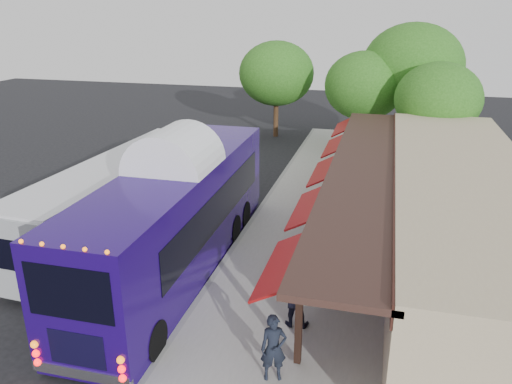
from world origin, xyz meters
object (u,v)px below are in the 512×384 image
Objects in this scene: ped_c at (340,167)px; ped_a at (274,348)px; city_bus at (120,195)px; ped_d at (342,164)px; sign_board at (311,229)px; ped_b at (294,297)px; coach_bus at (178,211)px.

ped_a is at bearing 76.68° from ped_c.
ped_a is 15.97m from ped_c.
city_bus reaches higher than ped_d.
city_bus is 11.78× the size of sign_board.
ped_b is at bearing -26.82° from city_bus.
sign_board is (4.45, 2.79, -1.42)m from coach_bus.
ped_a is 1.06× the size of ped_c.
sign_board is (7.96, 0.74, -0.95)m from city_bus.
ped_b reaches higher than ped_a.
coach_bus is 6.98× the size of ped_b.
coach_bus is 4.10m from city_bus.
ped_b is (0.08, 2.44, 0.03)m from ped_a.
ped_b is 1.10× the size of ped_c.
sign_board is at bearing 8.14° from city_bus.
ped_b is at bearing 89.11° from ped_d.
coach_bus is 5.44m from sign_board.
city_bus is at bearing 120.20° from ped_a.
sign_board is at bearing 86.64° from ped_d.
coach_bus is 1.09× the size of city_bus.
city_bus is 8.05m from sign_board.
ped_c is (0.01, 13.53, -0.09)m from ped_b.
ped_b is 5.48m from sign_board.
city_bus is at bearing -35.51° from ped_b.
city_bus is at bearing 33.64° from ped_c.
city_bus is at bearing -170.55° from sign_board.
coach_bus reaches higher than ped_c.
ped_d is at bearing 91.44° from sign_board.
coach_bus is at bearing -35.00° from ped_b.
ped_d reaches higher than ped_c.
coach_bus reaches higher than sign_board.
city_bus is (-3.51, 2.05, -0.47)m from coach_bus.
sign_board is (-0.35, 5.47, -0.25)m from ped_b.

